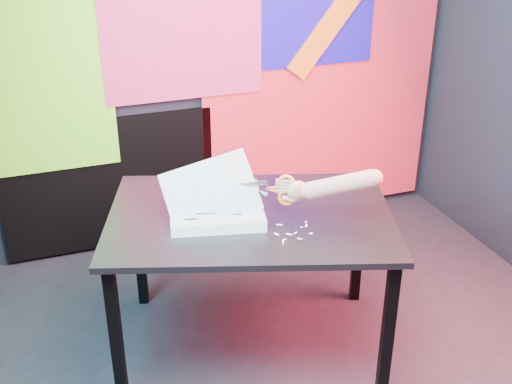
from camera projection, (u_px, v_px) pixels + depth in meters
name	position (u px, v px, depth m)	size (l,w,h in m)	color
room	(333.00, 103.00, 2.51)	(3.01, 3.01, 2.71)	#23232B
backdrop	(235.00, 92.00, 3.94)	(2.88, 0.05, 2.08)	red
work_table	(251.00, 229.00, 2.99)	(1.51, 1.23, 0.75)	black
printout_stack	(217.00, 212.00, 2.90)	(0.47, 0.39, 0.31)	silver
scissors	(282.00, 190.00, 2.86)	(0.24, 0.15, 0.15)	silver
hand_forearm	(333.00, 186.00, 2.80)	(0.40, 0.27, 0.19)	#BC7466
paper_clippings	(292.00, 232.00, 2.81)	(0.18, 0.17, 0.00)	white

